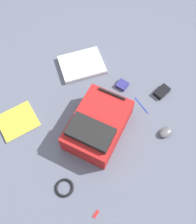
{
  "coord_description": "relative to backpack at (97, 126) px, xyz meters",
  "views": [
    {
      "loc": [
        0.52,
        -0.58,
        1.56
      ],
      "look_at": [
        -0.0,
        0.01,
        0.02
      ],
      "focal_mm": 41.82,
      "sensor_mm": 36.0,
      "label": 1
    }
  ],
  "objects": [
    {
      "name": "pen_black",
      "position": [
        0.1,
        0.34,
        -0.08
      ],
      "size": [
        0.14,
        0.05,
        0.01
      ],
      "primitive_type": "cylinder",
      "rotation": [
        1.57,
        0.0,
        4.43
      ],
      "color": "#1933B2",
      "rests_on": "ground_plane"
    },
    {
      "name": "computer_mouse",
      "position": [
        0.34,
        0.28,
        -0.07
      ],
      "size": [
        0.08,
        0.11,
        0.04
      ],
      "primitive_type": "ellipsoid",
      "rotation": [
        0.0,
        0.0,
        -0.25
      ],
      "color": "#4C4C51",
      "rests_on": "ground_plane"
    },
    {
      "name": "book_comic",
      "position": [
        -0.44,
        -0.3,
        -0.08
      ],
      "size": [
        0.27,
        0.29,
        0.02
      ],
      "color": "silver",
      "rests_on": "ground_plane"
    },
    {
      "name": "cable_coil",
      "position": [
        0.09,
        -0.4,
        -0.08
      ],
      "size": [
        0.11,
        0.11,
        0.01
      ],
      "primitive_type": "torus",
      "color": "black",
      "rests_on": "ground_plane"
    },
    {
      "name": "power_brick",
      "position": [
        0.14,
        0.51,
        -0.07
      ],
      "size": [
        0.07,
        0.12,
        0.03
      ],
      "primitive_type": "cube",
      "rotation": [
        0.0,
        0.0,
        -0.08
      ],
      "color": "black",
      "rests_on": "ground_plane"
    },
    {
      "name": "backpack",
      "position": [
        0.0,
        0.0,
        0.0
      ],
      "size": [
        0.4,
        0.5,
        0.2
      ],
      "color": "maroon",
      "rests_on": "ground_plane"
    },
    {
      "name": "earbud_pouch",
      "position": [
        -0.1,
        0.38,
        -0.07
      ],
      "size": [
        0.08,
        0.08,
        0.03
      ],
      "primitive_type": "cube",
      "rotation": [
        0.0,
        0.0,
        3.26
      ],
      "color": "navy",
      "rests_on": "ground_plane"
    },
    {
      "name": "ground_plane",
      "position": [
        -0.08,
        0.09,
        -0.09
      ],
      "size": [
        3.42,
        3.42,
        0.0
      ],
      "primitive_type": "plane",
      "color": "#4C5160"
    },
    {
      "name": "laptop",
      "position": [
        -0.43,
        0.32,
        -0.07
      ],
      "size": [
        0.37,
        0.4,
        0.03
      ],
      "color": "#929296",
      "rests_on": "ground_plane"
    },
    {
      "name": "usb_stick",
      "position": [
        0.33,
        -0.38,
        -0.08
      ],
      "size": [
        0.02,
        0.05,
        0.01
      ],
      "primitive_type": "cube",
      "rotation": [
        0.0,
        0.0,
        0.07
      ],
      "color": "#B21919",
      "rests_on": "ground_plane"
    }
  ]
}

